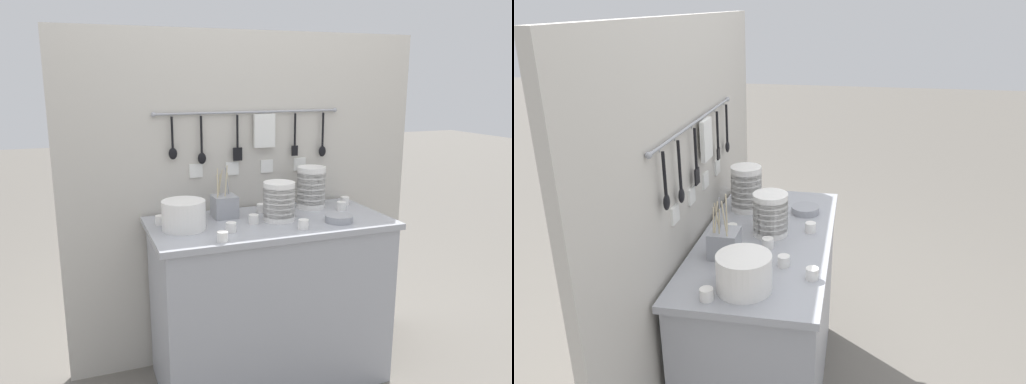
% 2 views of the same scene
% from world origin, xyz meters
% --- Properties ---
extents(ground_plane, '(20.00, 20.00, 0.00)m').
position_xyz_m(ground_plane, '(0.00, 0.00, 0.00)').
color(ground_plane, '#666059').
extents(counter, '(1.20, 0.58, 0.86)m').
position_xyz_m(counter, '(0.00, 0.00, 0.43)').
color(counter, '#9EA0A8').
rests_on(counter, ground).
extents(back_wall, '(2.00, 0.08, 1.80)m').
position_xyz_m(back_wall, '(0.00, 0.32, 0.90)').
color(back_wall, '#BCB7AD').
rests_on(back_wall, ground).
extents(bowl_stack_back_corner, '(0.16, 0.16, 0.19)m').
position_xyz_m(bowl_stack_back_corner, '(0.04, -0.01, 0.96)').
color(bowl_stack_back_corner, white).
rests_on(bowl_stack_back_corner, counter).
extents(bowl_stack_tall_left, '(0.15, 0.15, 0.23)m').
position_xyz_m(bowl_stack_tall_left, '(0.30, 0.15, 0.98)').
color(bowl_stack_tall_left, white).
rests_on(bowl_stack_tall_left, counter).
extents(plate_stack, '(0.20, 0.20, 0.14)m').
position_xyz_m(plate_stack, '(-0.43, 0.00, 0.93)').
color(plate_stack, white).
rests_on(plate_stack, counter).
extents(steel_mixing_bowl, '(0.14, 0.14, 0.03)m').
position_xyz_m(steel_mixing_bowl, '(0.31, -0.14, 0.88)').
color(steel_mixing_bowl, '#93969E').
rests_on(steel_mixing_bowl, counter).
extents(cutlery_caddy, '(0.12, 0.12, 0.27)m').
position_xyz_m(cutlery_caddy, '(-0.19, 0.14, 0.92)').
color(cutlery_caddy, '#93969E').
rests_on(cutlery_caddy, counter).
extents(cup_edge_near, '(0.05, 0.05, 0.05)m').
position_xyz_m(cup_edge_near, '(0.51, 0.14, 0.89)').
color(cup_edge_near, white).
rests_on(cup_edge_near, counter).
extents(cup_mid_row, '(0.05, 0.05, 0.05)m').
position_xyz_m(cup_mid_row, '(-0.10, -0.03, 0.89)').
color(cup_mid_row, white).
rests_on(cup_mid_row, counter).
extents(cup_back_left, '(0.05, 0.05, 0.05)m').
position_xyz_m(cup_back_left, '(-0.53, 0.12, 0.89)').
color(cup_back_left, white).
rests_on(cup_back_left, counter).
extents(cup_beside_plates, '(0.05, 0.05, 0.05)m').
position_xyz_m(cup_beside_plates, '(-0.32, -0.24, 0.89)').
color(cup_beside_plates, white).
rests_on(cup_beside_plates, counter).
extents(cup_by_caddy, '(0.05, 0.05, 0.05)m').
position_xyz_m(cup_by_caddy, '(0.01, 0.16, 0.89)').
color(cup_by_caddy, white).
rests_on(cup_by_caddy, counter).
extents(cup_edge_far, '(0.05, 0.05, 0.05)m').
position_xyz_m(cup_edge_far, '(0.43, 0.05, 0.89)').
color(cup_edge_far, white).
rests_on(cup_edge_far, counter).
extents(cup_front_right, '(0.05, 0.05, 0.05)m').
position_xyz_m(cup_front_right, '(0.09, -0.19, 0.89)').
color(cup_front_right, white).
rests_on(cup_front_right, counter).
extents(cup_back_right, '(0.05, 0.05, 0.05)m').
position_xyz_m(cup_back_right, '(-0.24, -0.12, 0.89)').
color(cup_back_right, white).
rests_on(cup_back_right, counter).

